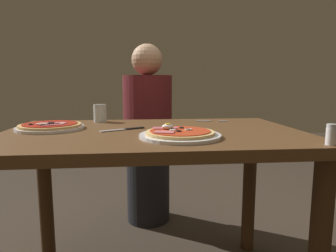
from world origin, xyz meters
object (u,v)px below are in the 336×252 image
(knife, at_px, (126,129))
(diner_person, at_px, (148,139))
(pizza_foreground, at_px, (180,134))
(fork, at_px, (209,121))
(pizza_across_left, at_px, (50,126))
(dining_table, at_px, (153,159))
(water_glass_near, at_px, (100,114))
(salt_shaker, at_px, (331,135))

(knife, relative_size, diner_person, 0.15)
(pizza_foreground, xyz_separation_m, fork, (0.21, 0.42, -0.01))
(pizza_foreground, height_order, pizza_across_left, pizza_foreground)
(fork, relative_size, knife, 0.87)
(dining_table, height_order, pizza_foreground, pizza_foreground)
(pizza_across_left, relative_size, water_glass_near, 3.15)
(dining_table, relative_size, pizza_across_left, 4.37)
(salt_shaker, bearing_deg, knife, 150.33)
(fork, relative_size, salt_shaker, 2.35)
(dining_table, distance_m, pizza_across_left, 0.46)
(dining_table, bearing_deg, pizza_foreground, -60.69)
(pizza_across_left, height_order, salt_shaker, salt_shaker)
(pizza_foreground, height_order, knife, pizza_foreground)
(dining_table, distance_m, fork, 0.42)
(knife, bearing_deg, pizza_foreground, -43.63)
(dining_table, height_order, pizza_across_left, pizza_across_left)
(pizza_across_left, relative_size, fork, 1.76)
(fork, bearing_deg, water_glass_near, 176.35)
(pizza_across_left, height_order, diner_person, diner_person)
(water_glass_near, height_order, salt_shaker, water_glass_near)
(water_glass_near, height_order, fork, water_glass_near)
(pizza_across_left, distance_m, salt_shaker, 1.06)
(dining_table, distance_m, salt_shaker, 0.66)
(water_glass_near, height_order, diner_person, diner_person)
(fork, relative_size, diner_person, 0.13)
(diner_person, bearing_deg, salt_shaker, 116.59)
(salt_shaker, distance_m, diner_person, 1.23)
(knife, height_order, diner_person, diner_person)
(pizza_across_left, bearing_deg, pizza_foreground, -24.47)
(knife, xyz_separation_m, salt_shaker, (0.65, -0.37, 0.03))
(dining_table, height_order, salt_shaker, salt_shaker)
(pizza_foreground, bearing_deg, water_glass_near, 126.51)
(pizza_across_left, bearing_deg, diner_person, 57.08)
(pizza_across_left, distance_m, diner_person, 0.81)
(fork, xyz_separation_m, salt_shaker, (0.24, -0.60, 0.03))
(pizza_across_left, bearing_deg, dining_table, -10.40)
(dining_table, bearing_deg, pizza_across_left, 169.60)
(diner_person, bearing_deg, pizza_across_left, 57.08)
(water_glass_near, xyz_separation_m, salt_shaker, (0.79, -0.64, -0.00))
(diner_person, bearing_deg, water_glass_near, 60.39)
(pizza_foreground, height_order, fork, pizza_foreground)
(knife, bearing_deg, dining_table, -17.03)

